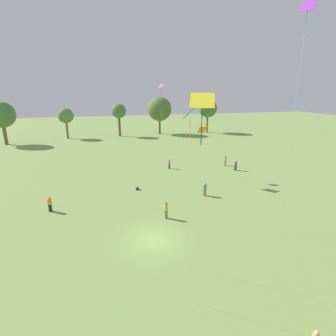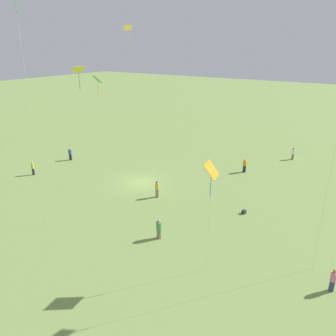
# 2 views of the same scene
# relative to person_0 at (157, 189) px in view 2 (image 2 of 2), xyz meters

# --- Properties ---
(ground_plane) EXTENTS (240.00, 240.00, 0.00)m
(ground_plane) POSITION_rel_person_0_xyz_m (-2.11, -3.68, -0.89)
(ground_plane) COLOR #7A994C
(person_0) EXTENTS (0.54, 0.54, 1.79)m
(person_0) POSITION_rel_person_0_xyz_m (0.00, 0.00, 0.00)
(person_0) COLOR #847056
(person_0) RESTS_ON ground_plane
(person_1) EXTENTS (0.62, 0.62, 1.71)m
(person_1) POSITION_rel_person_0_xyz_m (-11.67, 4.85, -0.05)
(person_1) COLOR #232328
(person_1) RESTS_ON ground_plane
(person_2) EXTENTS (0.54, 0.54, 1.63)m
(person_2) POSITION_rel_person_0_xyz_m (-2.98, -16.50, -0.09)
(person_2) COLOR #232328
(person_2) RESTS_ON ground_plane
(person_3) EXTENTS (0.52, 0.52, 1.72)m
(person_3) POSITION_rel_person_0_xyz_m (6.15, 4.53, -0.05)
(person_3) COLOR #847056
(person_3) RESTS_ON ground_plane
(person_4) EXTENTS (0.42, 0.42, 1.62)m
(person_4) POSITION_rel_person_0_xyz_m (-19.82, 8.61, -0.09)
(person_4) COLOR #847056
(person_4) RESTS_ON ground_plane
(person_6) EXTENTS (0.46, 0.46, 1.61)m
(person_6) POSITION_rel_person_0_xyz_m (5.08, 17.13, -0.09)
(person_6) COLOR #333D5B
(person_6) RESTS_ON ground_plane
(person_7) EXTENTS (0.37, 0.37, 1.65)m
(person_7) POSITION_rel_person_0_xyz_m (3.16, -16.00, -0.05)
(person_7) COLOR #232328
(person_7) RESTS_ON ground_plane
(kite_0) EXTENTS (1.49, 1.39, 12.46)m
(kite_0) POSITION_rel_person_0_xyz_m (-1.15, -11.31, 10.87)
(kite_0) COLOR yellow
(kite_0) RESTS_ON ground_plane
(kite_1) EXTENTS (1.17, 1.28, 11.66)m
(kite_1) POSITION_rel_person_0_xyz_m (-0.49, -7.84, 10.03)
(kite_1) COLOR green
(kite_1) RESTS_ON ground_plane
(kite_2) EXTENTS (1.41, 1.53, 17.69)m
(kite_2) POSITION_rel_person_0_xyz_m (-19.22, -19.09, 15.79)
(kite_2) COLOR yellow
(kite_2) RESTS_ON ground_plane
(kite_3) EXTENTS (1.23, 0.87, 7.92)m
(kite_3) POSITION_rel_person_0_xyz_m (7.59, 9.56, 6.39)
(kite_3) COLOR orange
(kite_3) RESTS_ON ground_plane
(picnic_bag_0) EXTENTS (0.44, 0.39, 0.32)m
(picnic_bag_0) POSITION_rel_person_0_xyz_m (-1.59, 8.73, -0.73)
(picnic_bag_0) COLOR #262628
(picnic_bag_0) RESTS_ON ground_plane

